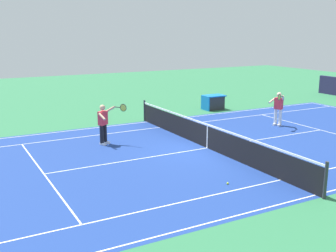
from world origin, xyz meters
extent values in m
plane|color=#2D7247|center=(0.00, 0.00, 0.00)|extent=(60.00, 60.00, 0.00)
cube|color=navy|center=(0.00, 0.00, 0.00)|extent=(24.20, 11.40, 0.00)
cube|color=white|center=(0.00, -5.50, 0.00)|extent=(23.80, 0.05, 0.01)
cube|color=white|center=(0.00, 5.50, 0.00)|extent=(23.80, 0.05, 0.01)
cube|color=white|center=(0.00, -4.11, 0.00)|extent=(23.80, 0.05, 0.01)
cube|color=white|center=(0.00, 4.11, 0.00)|extent=(23.80, 0.05, 0.01)
cube|color=white|center=(6.40, 0.00, 0.00)|extent=(0.05, 8.22, 0.01)
cube|color=white|center=(-6.40, 0.00, 0.00)|extent=(0.05, 8.22, 0.01)
cube|color=white|center=(0.00, 0.00, 0.00)|extent=(12.80, 0.05, 0.01)
cylinder|color=#2D2D33|center=(0.00, -5.80, 0.54)|extent=(0.10, 0.10, 1.08)
cylinder|color=#2D2D33|center=(0.00, 5.80, 0.54)|extent=(0.10, 0.10, 1.08)
cube|color=black|center=(0.00, 0.00, 0.44)|extent=(0.02, 11.60, 0.88)
cube|color=white|center=(0.00, 0.00, 0.95)|extent=(0.04, 11.60, 0.06)
cube|color=white|center=(0.00, 0.00, 0.44)|extent=(0.04, 0.06, 0.88)
cylinder|color=black|center=(3.53, -2.47, 0.45)|extent=(0.15, 0.15, 0.74)
cube|color=white|center=(3.49, -2.42, 0.04)|extent=(0.25, 0.29, 0.09)
cylinder|color=black|center=(3.33, -2.60, 0.45)|extent=(0.15, 0.15, 0.74)
cube|color=white|center=(3.29, -2.55, 0.04)|extent=(0.25, 0.29, 0.09)
cube|color=#E03342|center=(3.43, -2.53, 1.10)|extent=(0.45, 0.41, 0.56)
sphere|color=#DBAA84|center=(3.43, -2.53, 1.53)|extent=(0.23, 0.23, 0.23)
cylinder|color=#DBAA84|center=(3.56, -2.23, 1.23)|extent=(0.19, 0.42, 0.26)
cylinder|color=#DBAA84|center=(3.10, -2.54, 1.43)|extent=(0.39, 0.32, 0.30)
cylinder|color=#232326|center=(2.87, -2.31, 1.54)|extent=(0.19, 0.25, 0.04)
torus|color=#232326|center=(2.71, -2.07, 1.54)|extent=(0.19, 0.27, 0.31)
cylinder|color=#C6D84C|center=(2.71, -2.07, 1.54)|extent=(0.15, 0.23, 0.27)
cylinder|color=white|center=(-5.27, -1.82, 0.45)|extent=(0.15, 0.15, 0.74)
cube|color=white|center=(-5.21, -1.80, 0.04)|extent=(0.30, 0.21, 0.09)
cylinder|color=white|center=(-5.36, -1.60, 0.45)|extent=(0.15, 0.15, 0.74)
cube|color=white|center=(-5.30, -1.58, 0.04)|extent=(0.30, 0.21, 0.09)
cube|color=#E03342|center=(-5.31, -1.71, 1.10)|extent=(0.37, 0.44, 0.56)
sphere|color=beige|center=(-5.31, -1.71, 1.53)|extent=(0.23, 0.23, 0.23)
cylinder|color=beige|center=(-5.04, -1.90, 1.23)|extent=(0.41, 0.12, 0.26)
cylinder|color=beige|center=(-5.26, -1.38, 1.43)|extent=(0.37, 0.35, 0.30)
cylinder|color=#232326|center=(-4.99, -1.21, 1.54)|extent=(0.27, 0.14, 0.04)
torus|color=#232326|center=(-4.73, -1.09, 1.54)|extent=(0.30, 0.14, 0.31)
cylinder|color=#C6D84C|center=(-4.73, -1.09, 1.54)|extent=(0.25, 0.11, 0.27)
sphere|color=#CCE01E|center=(1.69, 3.63, 0.03)|extent=(0.07, 0.07, 0.07)
cube|color=#2D2D33|center=(-4.98, -6.73, 0.40)|extent=(1.10, 0.70, 0.80)
cube|color=blue|center=(-4.98, -6.73, 0.82)|extent=(1.24, 0.84, 0.06)
cube|color=blue|center=(-4.38, -6.73, 0.42)|extent=(0.06, 0.84, 0.84)
camera|label=1|loc=(8.95, 13.13, 4.56)|focal=44.09mm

